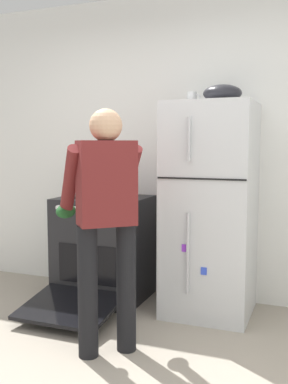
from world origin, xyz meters
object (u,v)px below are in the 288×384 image
object	(u,v)px
stove_range	(103,249)
red_pot	(118,191)
mixing_bowl	(222,93)
pepper_mill	(85,184)
coffee_mug	(192,98)
person_cook	(105,210)
refrigerator	(210,209)

from	to	relation	value
stove_range	red_pot	xyz separation A→B (m)	(0.16, -0.03, 0.53)
mixing_bowl	stove_range	bearing A→B (deg)	-179.02
pepper_mill	stove_range	bearing A→B (deg)	-35.99
coffee_mug	mixing_bowl	bearing A→B (deg)	-10.99
person_cook	pepper_mill	size ratio (longest dim) A/B	9.77
coffee_mug	pepper_mill	bearing A→B (deg)	172.12
stove_range	mixing_bowl	xyz separation A→B (m)	(1.04, 0.02, 1.33)
refrigerator	red_pot	distance (m)	0.81
stove_range	refrigerator	bearing A→B (deg)	1.05
refrigerator	coffee_mug	distance (m)	0.92
person_cook	refrigerator	bearing A→B (deg)	63.46
person_cook	coffee_mug	world-z (taller)	coffee_mug
red_pot	coffee_mug	bearing A→B (deg)	9.11
refrigerator	stove_range	world-z (taller)	refrigerator
pepper_mill	refrigerator	bearing A→B (deg)	-9.02
person_cook	red_pot	distance (m)	0.96
stove_range	coffee_mug	world-z (taller)	coffee_mug
stove_range	red_pot	distance (m)	0.56
red_pot	mixing_bowl	distance (m)	1.19
refrigerator	pepper_mill	xyz separation A→B (m)	(-1.26, 0.20, 0.15)
refrigerator	person_cook	size ratio (longest dim) A/B	1.07
refrigerator	red_pot	xyz separation A→B (m)	(-0.80, -0.05, 0.13)
refrigerator	pepper_mill	world-z (taller)	refrigerator
pepper_mill	mixing_bowl	size ratio (longest dim) A/B	0.54
refrigerator	person_cook	xyz separation A→B (m)	(-0.48, -0.95, 0.10)
person_cook	coffee_mug	size ratio (longest dim) A/B	14.28
person_cook	pepper_mill	world-z (taller)	person_cook
person_cook	coffee_mug	distance (m)	1.32
red_pot	coffee_mug	size ratio (longest dim) A/B	3.25
stove_range	person_cook	distance (m)	1.17
refrigerator	stove_range	size ratio (longest dim) A/B	1.40
coffee_mug	pepper_mill	world-z (taller)	coffee_mug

